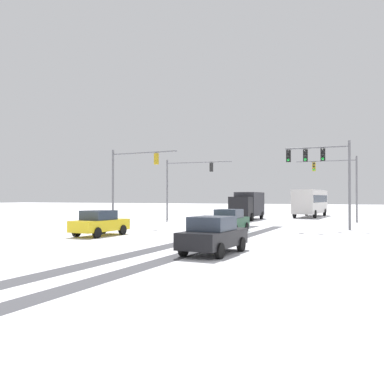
# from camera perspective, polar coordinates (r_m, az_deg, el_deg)

# --- Properties ---
(wheel_track_left_lane) EXTENTS (1.00, 31.11, 0.01)m
(wheel_track_left_lane) POSITION_cam_1_polar(r_m,az_deg,el_deg) (21.56, -2.33, -7.24)
(wheel_track_left_lane) COLOR #4C4C51
(wheel_track_left_lane) RESTS_ON ground
(wheel_track_right_lane) EXTENTS (0.91, 31.11, 0.01)m
(wheel_track_right_lane) POSITION_cam_1_polar(r_m,az_deg,el_deg) (20.75, 2.71, -7.50)
(wheel_track_right_lane) COLOR #4C4C51
(wheel_track_right_lane) RESTS_ON ground
(sidewalk_kerb_right) EXTENTS (4.00, 31.11, 0.12)m
(sidewalk_kerb_right) POSITION_cam_1_polar(r_m,az_deg,el_deg) (17.94, 23.11, -8.31)
(sidewalk_kerb_right) COLOR white
(sidewalk_kerb_right) RESTS_ON ground
(traffic_signal_far_left) EXTENTS (7.26, 0.55, 6.50)m
(traffic_signal_far_left) POSITION_cam_1_polar(r_m,az_deg,el_deg) (43.56, -0.99, 1.95)
(traffic_signal_far_left) COLOR slate
(traffic_signal_far_left) RESTS_ON ground
(traffic_signal_far_right) EXTENTS (5.80, 0.62, 6.50)m
(traffic_signal_far_right) POSITION_cam_1_polar(r_m,az_deg,el_deg) (43.39, 19.69, 1.89)
(traffic_signal_far_right) COLOR slate
(traffic_signal_far_right) RESTS_ON ground
(traffic_signal_near_left) EXTENTS (6.27, 0.43, 6.50)m
(traffic_signal_near_left) POSITION_cam_1_polar(r_m,az_deg,el_deg) (34.81, -8.59, 2.54)
(traffic_signal_near_left) COLOR slate
(traffic_signal_near_left) RESTS_ON ground
(traffic_signal_near_right) EXTENTS (4.60, 0.43, 6.50)m
(traffic_signal_near_right) POSITION_cam_1_polar(r_m,az_deg,el_deg) (31.56, 17.64, 3.46)
(traffic_signal_near_right) COLOR slate
(traffic_signal_near_right) RESTS_ON ground
(car_dark_green_lead) EXTENTS (1.85, 4.11, 1.62)m
(car_dark_green_lead) POSITION_cam_1_polar(r_m,az_deg,el_deg) (29.02, 5.19, -3.96)
(car_dark_green_lead) COLOR #194C2D
(car_dark_green_lead) RESTS_ON ground
(car_yellow_cab_second) EXTENTS (1.98, 4.18, 1.62)m
(car_yellow_cab_second) POSITION_cam_1_polar(r_m,az_deg,el_deg) (26.93, -12.61, -4.19)
(car_yellow_cab_second) COLOR yellow
(car_yellow_cab_second) RESTS_ON ground
(car_black_third) EXTENTS (1.97, 4.17, 1.62)m
(car_black_third) POSITION_cam_1_polar(r_m,az_deg,el_deg) (17.96, 2.94, -5.94)
(car_black_third) COLOR black
(car_black_third) RESTS_ON ground
(bus_oncoming) EXTENTS (3.03, 11.10, 3.38)m
(bus_oncoming) POSITION_cam_1_polar(r_m,az_deg,el_deg) (54.53, 16.05, -1.21)
(bus_oncoming) COLOR silver
(bus_oncoming) RESTS_ON ground
(box_truck_delivery) EXTENTS (2.48, 7.46, 3.02)m
(box_truck_delivery) POSITION_cam_1_polar(r_m,az_deg,el_deg) (45.82, 7.69, -1.76)
(box_truck_delivery) COLOR black
(box_truck_delivery) RESTS_ON ground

